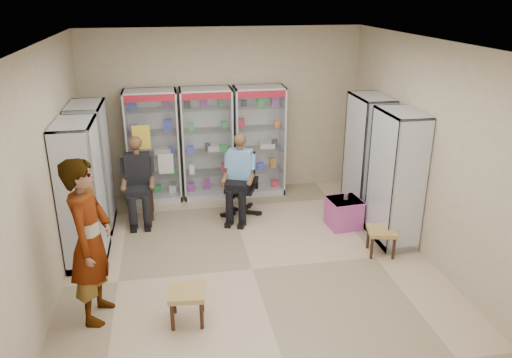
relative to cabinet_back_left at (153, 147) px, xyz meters
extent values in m
plane|color=tan|center=(1.30, -2.73, -1.00)|extent=(6.00, 6.00, 0.00)
cube|color=#BDAE8D|center=(1.30, 0.27, 0.50)|extent=(5.00, 0.02, 3.00)
cube|color=#BDAE8D|center=(1.30, -5.73, 0.50)|extent=(5.00, 0.02, 3.00)
cube|color=#BDAE8D|center=(-1.20, -2.73, 0.50)|extent=(0.02, 6.00, 3.00)
cube|color=#BDAE8D|center=(3.80, -2.73, 0.50)|extent=(0.02, 6.00, 3.00)
cube|color=white|center=(1.30, -2.73, 2.00)|extent=(5.00, 6.00, 0.02)
cube|color=#9D9EA3|center=(0.00, 0.00, 0.00)|extent=(0.90, 0.50, 2.00)
cube|color=silver|center=(0.95, 0.00, 0.00)|extent=(0.90, 0.50, 2.00)
cube|color=silver|center=(1.90, 0.00, 0.00)|extent=(0.90, 0.50, 2.00)
cube|color=#BABEC2|center=(3.53, -1.13, 0.00)|extent=(0.90, 0.50, 2.00)
cube|color=silver|center=(3.53, -2.23, 0.00)|extent=(0.90, 0.50, 2.00)
cube|color=#ACAFB4|center=(-0.93, -0.93, 0.00)|extent=(0.90, 0.50, 2.00)
cube|color=silver|center=(-0.93, -2.03, 0.00)|extent=(0.90, 0.50, 2.00)
cube|color=black|center=(-0.25, -0.73, -0.53)|extent=(0.42, 0.42, 0.94)
cube|color=black|center=(1.41, -0.92, -0.47)|extent=(0.75, 0.75, 1.06)
cube|color=#BD4B9A|center=(2.97, -1.68, -0.77)|extent=(0.53, 0.51, 0.47)
cylinder|color=#521307|center=(3.00, -1.66, -0.48)|extent=(0.07, 0.07, 0.10)
cube|color=olive|center=(3.20, -2.63, -0.81)|extent=(0.46, 0.46, 0.39)
cube|color=#A97E47|center=(0.37, -3.72, -0.80)|extent=(0.44, 0.44, 0.41)
imported|color=gray|center=(-0.65, -3.42, -0.02)|extent=(0.59, 0.79, 1.95)
camera|label=1|loc=(0.29, -8.60, 2.61)|focal=35.00mm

